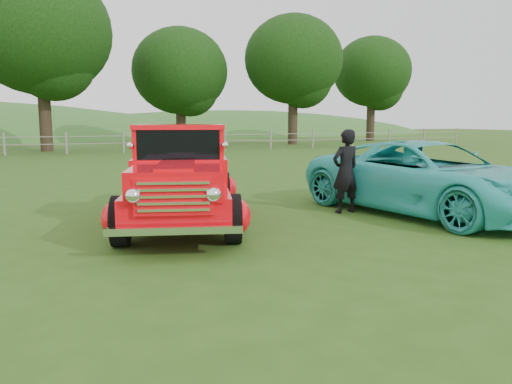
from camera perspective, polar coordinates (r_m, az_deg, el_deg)
name	(u,v)px	position (r m, az deg, el deg)	size (l,w,h in m)	color
ground	(311,240)	(7.89, 6.31, -5.46)	(140.00, 140.00, 0.00)	#2B4F15
distant_hills	(51,172)	(66.50, -22.39, 2.17)	(116.00, 60.00, 18.00)	#336725
fence_line	(124,142)	(28.99, -14.90, 5.55)	(48.00, 0.12, 1.20)	gray
tree_near_west	(40,31)	(32.11, -23.46, 16.49)	(8.00, 8.00, 10.42)	black
tree_near_east	(180,71)	(36.92, -8.69, 13.49)	(6.80, 6.80, 8.33)	black
tree_mid_east	(293,60)	(37.86, 4.30, 14.84)	(7.20, 7.20, 9.44)	black
tree_far_east	(372,72)	(44.98, 13.13, 13.21)	(6.60, 6.60, 8.86)	black
red_pickup	(181,180)	(8.99, -8.60, 1.36)	(3.18, 5.27, 1.78)	black
teal_sedan	(428,178)	(10.45, 19.10, 1.56)	(2.40, 5.21, 1.45)	#30C3BC
man	(346,171)	(10.14, 10.20, 2.34)	(0.61, 0.40, 1.68)	black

